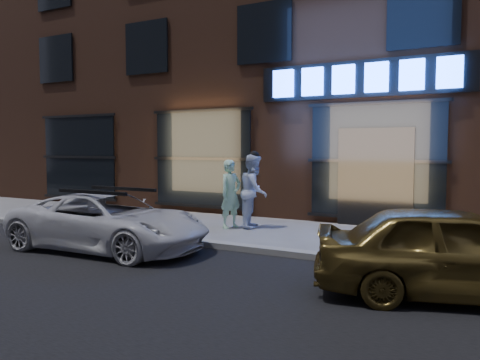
% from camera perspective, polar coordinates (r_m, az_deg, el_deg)
% --- Properties ---
extents(ground, '(90.00, 90.00, 0.00)m').
position_cam_1_polar(ground, '(8.23, 10.21, -9.64)').
color(ground, slate).
rests_on(ground, ground).
extents(curb, '(60.00, 0.25, 0.12)m').
position_cam_1_polar(curb, '(8.21, 10.21, -9.23)').
color(curb, gray).
rests_on(curb, ground).
extents(storefront_building, '(30.20, 8.28, 10.30)m').
position_cam_1_polar(storefront_building, '(16.12, 19.51, 15.29)').
color(storefront_building, '#54301E').
rests_on(storefront_building, ground).
extents(man_bowtie, '(0.57, 0.69, 1.64)m').
position_cam_1_polar(man_bowtie, '(11.17, -1.14, -1.72)').
color(man_bowtie, '#ADE4C3').
rests_on(man_bowtie, ground).
extents(man_cap, '(0.88, 1.01, 1.77)m').
position_cam_1_polar(man_cap, '(11.25, 1.73, -1.34)').
color(man_cap, white).
rests_on(man_cap, ground).
extents(white_suv, '(3.96, 1.96, 1.08)m').
position_cam_1_polar(white_suv, '(9.13, -15.73, -4.90)').
color(white_suv, silver).
rests_on(white_suv, ground).
extents(gold_sedan, '(3.81, 2.36, 1.21)m').
position_cam_1_polar(gold_sedan, '(6.59, 24.91, -7.97)').
color(gold_sedan, brown).
rests_on(gold_sedan, ground).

